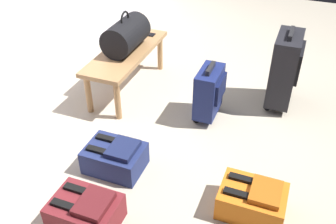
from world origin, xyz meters
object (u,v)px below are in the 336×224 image
object	(u,v)px
bench	(126,56)
cell_phone	(147,34)
backpack_orange	(253,200)
suitcase_upright_charcoal	(285,68)
backpack_navy	(115,157)
backpack_maroon	(86,212)
duffel_bag_black	(126,35)
suitcase_small_navy	(209,91)

from	to	relation	value
bench	cell_phone	xyz separation A→B (m)	(0.37, -0.03, 0.06)
bench	backpack_orange	distance (m)	1.66
bench	cell_phone	world-z (taller)	cell_phone
cell_phone	suitcase_upright_charcoal	world-z (taller)	suitcase_upright_charcoal
backpack_navy	bench	bearing A→B (deg)	21.44
suitcase_upright_charcoal	backpack_maroon	bearing A→B (deg)	152.72
suitcase_upright_charcoal	backpack_orange	xyz separation A→B (m)	(-1.24, -0.01, -0.24)
cell_phone	backpack_maroon	distance (m)	1.86
duffel_bag_black	suitcase_upright_charcoal	bearing A→B (deg)	-80.40
duffel_bag_black	cell_phone	size ratio (longest dim) A/B	3.06
bench	suitcase_small_navy	size ratio (longest dim) A/B	2.17
suitcase_upright_charcoal	backpack_maroon	world-z (taller)	suitcase_upright_charcoal
suitcase_small_navy	backpack_orange	world-z (taller)	suitcase_small_navy
backpack_orange	backpack_maroon	size ratio (longest dim) A/B	1.00
suitcase_small_navy	backpack_maroon	world-z (taller)	suitcase_small_navy
duffel_bag_black	cell_phone	distance (m)	0.37
duffel_bag_black	cell_phone	bearing A→B (deg)	-5.43
backpack_orange	duffel_bag_black	bearing A→B (deg)	51.93
bench	backpack_navy	xyz separation A→B (m)	(-0.96, -0.38, -0.22)
duffel_bag_black	bench	bearing A→B (deg)	-180.00
cell_phone	suitcase_upright_charcoal	size ratio (longest dim) A/B	0.22
suitcase_small_navy	backpack_orange	xyz separation A→B (m)	(-0.84, -0.51, -0.15)
backpack_maroon	backpack_orange	bearing A→B (deg)	-63.79
backpack_navy	suitcase_upright_charcoal	bearing A→B (deg)	-37.42
bench	backpack_navy	distance (m)	1.06
duffel_bag_black	backpack_orange	bearing A→B (deg)	-128.07
suitcase_upright_charcoal	cell_phone	bearing A→B (deg)	84.04
suitcase_small_navy	duffel_bag_black	bearing A→B (deg)	76.88
cell_phone	backpack_orange	distance (m)	1.89
suitcase_small_navy	backpack_orange	size ratio (longest dim) A/B	1.21
bench	backpack_maroon	bearing A→B (deg)	-163.03
suitcase_small_navy	backpack_navy	xyz separation A→B (m)	(-0.80, 0.41, -0.15)
suitcase_small_navy	backpack_orange	bearing A→B (deg)	-148.49
cell_phone	suitcase_small_navy	bearing A→B (deg)	-125.26
backpack_navy	backpack_maroon	bearing A→B (deg)	-172.88
duffel_bag_black	backpack_navy	distance (m)	1.13
suitcase_upright_charcoal	backpack_navy	world-z (taller)	suitcase_upright_charcoal
cell_phone	suitcase_small_navy	xyz separation A→B (m)	(-0.53, -0.76, -0.14)
backpack_maroon	suitcase_upright_charcoal	bearing A→B (deg)	-27.28
duffel_bag_black	backpack_orange	xyz separation A→B (m)	(-1.02, -1.30, -0.41)
cell_phone	backpack_maroon	xyz separation A→B (m)	(-1.80, -0.40, -0.28)
duffel_bag_black	backpack_orange	world-z (taller)	duffel_bag_black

